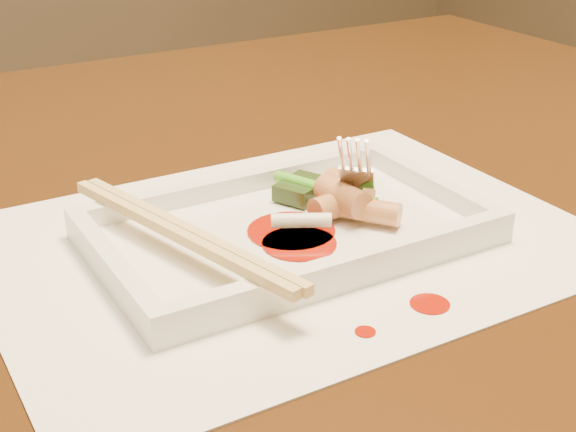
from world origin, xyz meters
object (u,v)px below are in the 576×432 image
chopstick_a (175,233)px  placemat (288,241)px  plate_base (288,234)px  fork (362,102)px  table (129,332)px

chopstick_a → placemat: bearing=0.0°
plate_base → fork: 0.11m
fork → chopstick_a: bearing=-173.2°
plate_base → placemat: bearing=-90.0°
plate_base → fork: fork is taller
placemat → chopstick_a: (-0.08, 0.00, 0.03)m
placemat → plate_base: bearing=90.0°
table → placemat: 0.17m
plate_base → chopstick_a: 0.08m
table → fork: bearing=-27.0°
table → chopstick_a: 0.16m
table → placemat: (0.09, -0.10, 0.10)m
plate_base → chopstick_a: (-0.08, -0.00, 0.02)m
table → plate_base: plate_base is taller
table → placemat: bearing=-48.2°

